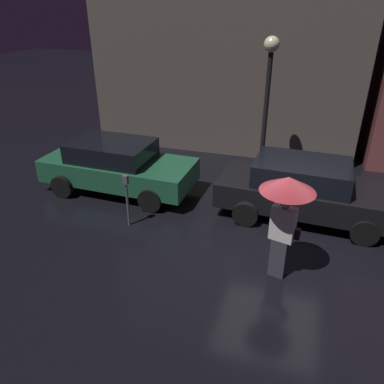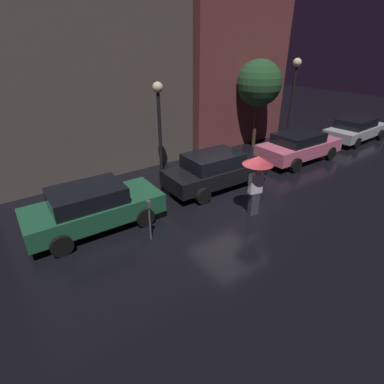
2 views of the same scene
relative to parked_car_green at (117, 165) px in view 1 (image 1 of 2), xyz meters
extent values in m
plane|color=black|center=(4.70, -1.40, -0.76)|extent=(60.00, 60.00, 0.00)
cube|color=#1E5638|center=(0.04, 0.00, -0.13)|extent=(4.30, 1.86, 0.62)
cube|color=black|center=(-0.13, 0.00, 0.44)|extent=(2.25, 1.60, 0.51)
cylinder|color=black|center=(1.36, 0.88, -0.44)|extent=(0.64, 0.22, 0.64)
cylinder|color=black|center=(1.36, -0.88, -0.44)|extent=(0.64, 0.22, 0.64)
cylinder|color=black|center=(-1.28, 0.88, -0.44)|extent=(0.64, 0.22, 0.64)
cylinder|color=black|center=(-1.28, -0.88, -0.44)|extent=(0.64, 0.22, 0.64)
cube|color=black|center=(5.17, 0.07, -0.14)|extent=(4.39, 1.90, 0.62)
cube|color=black|center=(5.00, 0.07, 0.44)|extent=(2.31, 1.61, 0.55)
cylinder|color=black|center=(6.52, 0.94, -0.45)|extent=(0.62, 0.22, 0.62)
cylinder|color=black|center=(6.52, -0.79, -0.45)|extent=(0.62, 0.22, 0.62)
cylinder|color=black|center=(3.83, 0.94, -0.45)|extent=(0.62, 0.22, 0.62)
cylinder|color=black|center=(3.83, -0.79, -0.45)|extent=(0.62, 0.22, 0.62)
cube|color=#383842|center=(4.79, -2.44, -0.34)|extent=(0.36, 0.28, 0.85)
cube|color=white|center=(4.79, -2.44, 0.44)|extent=(0.50, 0.32, 0.71)
sphere|color=tan|center=(4.79, -2.44, 0.91)|extent=(0.23, 0.23, 0.23)
cylinder|color=black|center=(4.79, -2.44, 0.71)|extent=(0.02, 0.02, 0.82)
cone|color=#B2333D|center=(4.79, -2.44, 1.26)|extent=(1.02, 1.02, 0.28)
cube|color=black|center=(5.04, -2.44, 0.26)|extent=(0.18, 0.14, 0.22)
cylinder|color=#4C5154|center=(1.13, -1.67, -0.20)|extent=(0.06, 0.06, 1.12)
cube|color=#4C5154|center=(1.13, -1.67, 0.47)|extent=(0.12, 0.10, 0.22)
cylinder|color=black|center=(3.77, 2.11, 1.07)|extent=(0.14, 0.14, 3.67)
sphere|color=#F9EAB7|center=(3.77, 2.11, 3.12)|extent=(0.42, 0.42, 0.42)
camera|label=1|loc=(4.96, -8.63, 4.19)|focal=35.00mm
camera|label=2|loc=(-2.29, -8.58, 4.70)|focal=28.00mm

